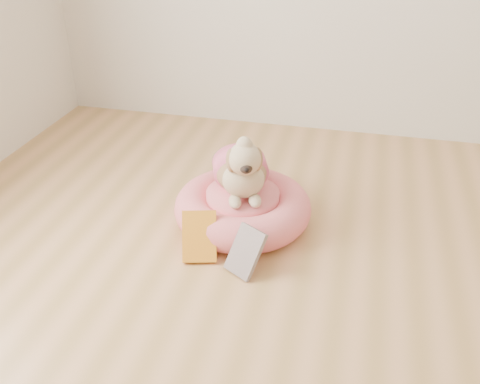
% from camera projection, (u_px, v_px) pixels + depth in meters
% --- Properties ---
extents(pet_bed, '(0.60, 0.60, 0.15)m').
position_uv_depth(pet_bed, '(243.00, 208.00, 2.33)').
color(pet_bed, '#EB5C77').
rests_on(pet_bed, floor).
extents(dog, '(0.41, 0.49, 0.30)m').
position_uv_depth(dog, '(241.00, 158.00, 2.24)').
color(dog, brown).
rests_on(dog, pet_bed).
extents(book_yellow, '(0.16, 0.16, 0.19)m').
position_uv_depth(book_yellow, '(199.00, 236.00, 2.11)').
color(book_yellow, yellow).
rests_on(book_yellow, floor).
extents(book_white, '(0.17, 0.17, 0.17)m').
position_uv_depth(book_white, '(245.00, 252.00, 2.04)').
color(book_white, silver).
rests_on(book_white, floor).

